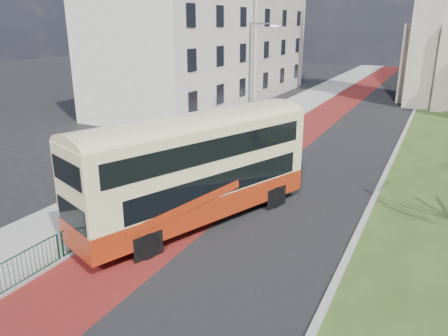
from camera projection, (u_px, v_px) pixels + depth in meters
The scene contains 11 objects.
ground at pixel (165, 253), 16.07m from camera, with size 160.00×160.00×0.00m, color black.
road_carriageway at pixel (333, 137), 32.39m from camera, with size 9.00×120.00×0.01m, color black.
bus_lane at pixel (298, 133), 33.54m from camera, with size 3.40×120.00×0.01m, color #591414.
pavement_west at pixel (253, 128), 35.14m from camera, with size 4.00×120.00×0.12m, color gray.
kerb_west at pixel (276, 130), 34.29m from camera, with size 0.25×120.00×0.13m, color #999993.
kerb_east at pixel (402, 137), 32.11m from camera, with size 0.25×80.00×0.13m, color #999993.
pedestrian_railing at pixel (160, 191), 20.55m from camera, with size 0.07×24.00×1.12m.
street_block_near at pixel (170, 41), 38.64m from camera, with size 10.30×14.30×13.00m.
street_block_far at pixel (244, 43), 52.44m from camera, with size 10.30×16.30×11.50m.
streetlamp at pixel (252, 73), 31.74m from camera, with size 2.13×0.18×8.00m.
bus at pixel (197, 165), 17.79m from camera, with size 6.19×10.87×4.47m.
Camera 1 is at (8.37, -11.75, 8.06)m, focal length 35.00 mm.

